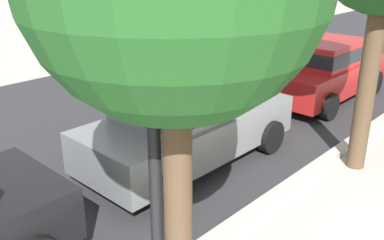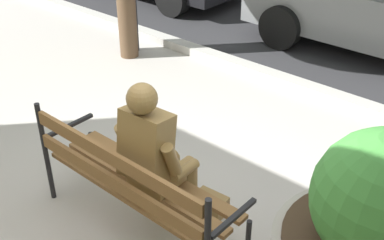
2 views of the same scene
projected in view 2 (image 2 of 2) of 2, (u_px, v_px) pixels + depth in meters
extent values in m
plane|color=#ADA8A0|center=(151.00, 222.00, 4.09)|extent=(80.00, 80.00, 0.00)
cube|color=#B2AFA8|center=(318.00, 92.00, 5.94)|extent=(60.00, 0.20, 0.12)
cube|color=brown|center=(125.00, 194.00, 3.69)|extent=(1.70, 0.12, 0.04)
cube|color=brown|center=(142.00, 183.00, 3.81)|extent=(1.70, 0.12, 0.04)
cube|color=brown|center=(158.00, 173.00, 3.92)|extent=(1.70, 0.12, 0.04)
cube|color=brown|center=(114.00, 182.00, 3.55)|extent=(1.70, 0.05, 0.11)
cube|color=brown|center=(111.00, 158.00, 3.43)|extent=(1.70, 0.05, 0.11)
cylinder|color=black|center=(93.00, 153.00, 4.55)|extent=(0.04, 0.04, 0.45)
cylinder|color=black|center=(46.00, 153.00, 4.11)|extent=(0.04, 0.04, 0.95)
cube|color=black|center=(70.00, 126.00, 4.21)|extent=(0.04, 0.48, 0.03)
cube|color=black|center=(234.00, 218.00, 3.23)|extent=(0.04, 0.48, 0.03)
cube|color=olive|center=(156.00, 174.00, 3.73)|extent=(0.36, 0.34, 0.16)
cube|color=olive|center=(146.00, 145.00, 3.50)|extent=(0.38, 0.31, 0.55)
sphere|color=olive|center=(142.00, 99.00, 3.29)|extent=(0.22, 0.22, 0.22)
cylinder|color=olive|center=(126.00, 139.00, 3.65)|extent=(0.10, 0.19, 0.29)
cylinder|color=olive|center=(138.00, 149.00, 3.84)|extent=(0.10, 0.27, 0.10)
cylinder|color=olive|center=(172.00, 160.00, 3.43)|extent=(0.10, 0.19, 0.29)
cylinder|color=olive|center=(185.00, 170.00, 3.60)|extent=(0.10, 0.27, 0.10)
cylinder|color=olive|center=(159.00, 165.00, 3.89)|extent=(0.15, 0.37, 0.14)
cylinder|color=olive|center=(174.00, 180.00, 4.16)|extent=(0.11, 0.11, 0.50)
cube|color=olive|center=(179.00, 196.00, 4.31)|extent=(0.13, 0.25, 0.07)
cylinder|color=olive|center=(177.00, 173.00, 3.80)|extent=(0.15, 0.37, 0.14)
cylinder|color=olive|center=(191.00, 189.00, 4.07)|extent=(0.11, 0.11, 0.50)
cube|color=olive|center=(195.00, 204.00, 4.22)|extent=(0.13, 0.25, 0.07)
cube|color=olive|center=(210.00, 204.00, 4.16)|extent=(0.29, 0.20, 0.16)
sphere|color=#387A33|center=(384.00, 200.00, 2.71)|extent=(0.83, 0.83, 0.83)
cylinder|color=black|center=(334.00, 0.00, 8.23)|extent=(0.64, 0.22, 0.64)
cylinder|color=black|center=(281.00, 27.00, 7.12)|extent=(0.64, 0.22, 0.64)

